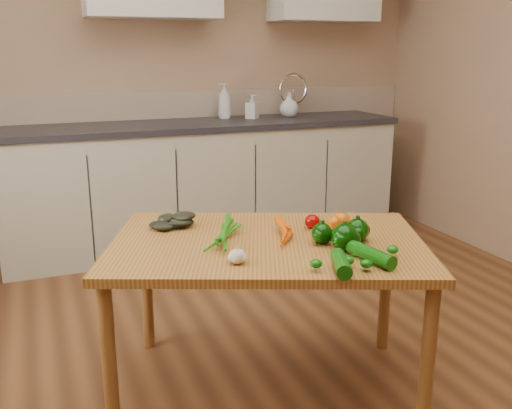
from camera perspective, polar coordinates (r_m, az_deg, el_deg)
The scene contains 17 objects.
room at distance 2.12m, azimuth 4.90°, elevation 11.12°, with size 4.04×5.04×2.64m.
counter_run at distance 4.18m, azimuth -4.97°, elevation 2.23°, with size 2.84×0.64×1.14m.
table at distance 2.30m, azimuth 1.12°, elevation -5.36°, with size 1.44×1.20×0.66m.
soap_bottle_a at distance 4.28m, azimuth -3.16°, elevation 10.31°, with size 0.10×0.10×0.26m, color silver.
soap_bottle_b at distance 4.27m, azimuth -0.38°, elevation 9.77°, with size 0.08×0.08×0.18m, color silver.
soap_bottle_c at distance 4.39m, azimuth 3.33°, elevation 9.94°, with size 0.14×0.14×0.18m, color silver.
carrot_bunch at distance 2.29m, azimuth 0.83°, elevation -2.66°, with size 0.23×0.18×0.06m, color #E25905, non-canonical shape.
leafy_greens at distance 2.46m, azimuth -8.33°, elevation -1.23°, with size 0.18×0.16×0.09m, color black, non-canonical shape.
garlic_bulb at distance 2.03m, azimuth -1.88°, elevation -5.21°, with size 0.06×0.06×0.05m, color beige.
pepper_a at distance 2.24m, azimuth 6.62°, elevation -2.89°, with size 0.08×0.08×0.08m, color #053102.
pepper_b at distance 2.28m, azimuth 10.09°, elevation -2.54°, with size 0.09×0.09×0.09m, color #053102.
pepper_c at distance 2.18m, azimuth 8.80°, elevation -3.26°, with size 0.10×0.10×0.10m, color #053102.
tomato_a at distance 2.43m, azimuth 5.65°, elevation -1.70°, with size 0.07×0.07×0.06m, color #8B0402.
tomato_b at distance 2.42m, azimuth 7.82°, elevation -1.83°, with size 0.06×0.06×0.06m, color #D25305.
tomato_c at distance 2.45m, azimuth 8.53°, elevation -1.56°, with size 0.07×0.07×0.07m, color #D25305.
zucchini_a at distance 2.08m, azimuth 11.42°, elevation -4.94°, with size 0.05×0.05×0.21m, color #094C08.
zucchini_b at distance 1.98m, azimuth 8.51°, elevation -5.87°, with size 0.05×0.05×0.17m, color #094C08.
Camera 1 is at (-0.94, -1.72, 1.40)m, focal length 40.00 mm.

